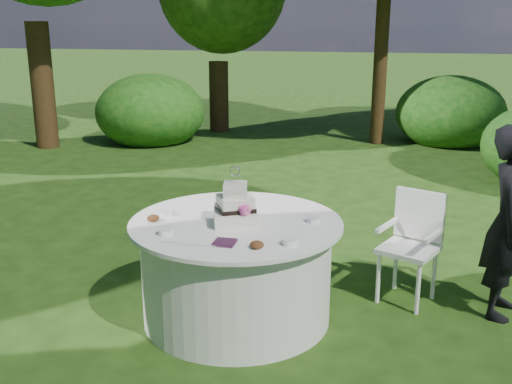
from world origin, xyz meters
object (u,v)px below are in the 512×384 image
Objects in this scene: table at (236,269)px; cake at (236,208)px; chair at (413,238)px; guest at (510,223)px; napkins at (225,243)px.

cake reaches higher than table.
cake reaches higher than chair.
guest is 3.47× the size of cake.
table is 3.69× the size of cake.
guest reaches higher than chair.
table is at bearing 103.27° from cake.
guest reaches higher than cake.
table is 1.44m from chair.
guest is (1.91, 1.00, -0.04)m from napkins.
napkins is at bearing 131.51° from guest.
guest is 1.66× the size of chair.
cake is (-1.95, -0.58, 0.15)m from guest.
chair is (1.23, 1.11, -0.26)m from napkins.
guest reaches higher than table.
chair reaches higher than table.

